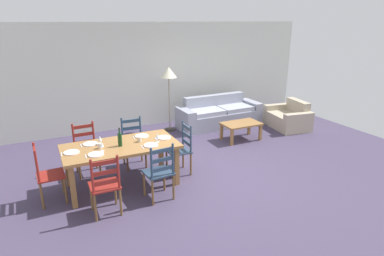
{
  "coord_description": "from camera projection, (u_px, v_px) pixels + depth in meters",
  "views": [
    {
      "loc": [
        -2.65,
        -4.99,
        2.75
      ],
      "look_at": [
        -0.02,
        0.42,
        0.75
      ],
      "focal_mm": 30.61,
      "sensor_mm": 36.0,
      "label": 1
    }
  ],
  "objects": [
    {
      "name": "ground_plane",
      "position": [
        203.0,
        172.0,
        6.23
      ],
      "size": [
        9.6,
        9.6,
        0.02
      ],
      "primitive_type": "cube",
      "color": "#433953"
    },
    {
      "name": "wall_far",
      "position": [
        145.0,
        75.0,
        8.62
      ],
      "size": [
        9.6,
        0.16,
        2.7
      ],
      "primitive_type": "cube",
      "color": "silver",
      "rests_on": "ground_plane"
    },
    {
      "name": "dining_table",
      "position": [
        121.0,
        150.0,
        5.5
      ],
      "size": [
        1.9,
        0.96,
        0.75
      ],
      "color": "olive",
      "rests_on": "ground_plane"
    },
    {
      "name": "dining_chair_near_left",
      "position": [
        105.0,
        185.0,
        4.71
      ],
      "size": [
        0.42,
        0.4,
        0.96
      ],
      "color": "maroon",
      "rests_on": "ground_plane"
    },
    {
      "name": "dining_chair_near_right",
      "position": [
        160.0,
        172.0,
        5.12
      ],
      "size": [
        0.45,
        0.43,
        0.96
      ],
      "color": "#2B4056",
      "rests_on": "ground_plane"
    },
    {
      "name": "dining_chair_far_left",
      "position": [
        86.0,
        149.0,
        6.03
      ],
      "size": [
        0.43,
        0.41,
        0.96
      ],
      "color": "maroon",
      "rests_on": "ground_plane"
    },
    {
      "name": "dining_chair_far_right",
      "position": [
        133.0,
        142.0,
        6.36
      ],
      "size": [
        0.44,
        0.42,
        0.96
      ],
      "color": "navy",
      "rests_on": "ground_plane"
    },
    {
      "name": "dining_chair_head_west",
      "position": [
        47.0,
        174.0,
        5.05
      ],
      "size": [
        0.41,
        0.43,
        0.96
      ],
      "color": "maroon",
      "rests_on": "ground_plane"
    },
    {
      "name": "dining_chair_head_east",
      "position": [
        181.0,
        149.0,
        6.04
      ],
      "size": [
        0.41,
        0.43,
        0.96
      ],
      "color": "#30435B",
      "rests_on": "ground_plane"
    },
    {
      "name": "dinner_plate_near_left",
      "position": [
        96.0,
        154.0,
        5.07
      ],
      "size": [
        0.24,
        0.24,
        0.02
      ],
      "primitive_type": "cylinder",
      "color": "white",
      "rests_on": "dining_table"
    },
    {
      "name": "fork_near_left",
      "position": [
        86.0,
        156.0,
        5.01
      ],
      "size": [
        0.02,
        0.17,
        0.01
      ],
      "primitive_type": "cube",
      "rotation": [
        0.0,
        0.0,
        -0.05
      ],
      "color": "silver",
      "rests_on": "dining_table"
    },
    {
      "name": "dinner_plate_near_right",
      "position": [
        151.0,
        145.0,
        5.44
      ],
      "size": [
        0.24,
        0.24,
        0.02
      ],
      "primitive_type": "cylinder",
      "color": "white",
      "rests_on": "dining_table"
    },
    {
      "name": "fork_near_right",
      "position": [
        142.0,
        147.0,
        5.38
      ],
      "size": [
        0.02,
        0.17,
        0.01
      ],
      "primitive_type": "cube",
      "rotation": [
        0.0,
        0.0,
        0.0
      ],
      "color": "silver",
      "rests_on": "dining_table"
    },
    {
      "name": "dinner_plate_far_left",
      "position": [
        90.0,
        144.0,
        5.5
      ],
      "size": [
        0.24,
        0.24,
        0.02
      ],
      "primitive_type": "cylinder",
      "color": "white",
      "rests_on": "dining_table"
    },
    {
      "name": "fork_far_left",
      "position": [
        81.0,
        146.0,
        5.44
      ],
      "size": [
        0.02,
        0.17,
        0.01
      ],
      "primitive_type": "cube",
      "rotation": [
        0.0,
        0.0,
        -0.0
      ],
      "color": "silver",
      "rests_on": "dining_table"
    },
    {
      "name": "dinner_plate_far_right",
      "position": [
        142.0,
        136.0,
        5.87
      ],
      "size": [
        0.24,
        0.24,
        0.02
      ],
      "primitive_type": "cylinder",
      "color": "white",
      "rests_on": "dining_table"
    },
    {
      "name": "fork_far_right",
      "position": [
        134.0,
        138.0,
        5.81
      ],
      "size": [
        0.03,
        0.17,
        0.01
      ],
      "primitive_type": "cube",
      "rotation": [
        0.0,
        0.0,
        -0.09
      ],
      "color": "silver",
      "rests_on": "dining_table"
    },
    {
      "name": "dinner_plate_head_west",
      "position": [
        72.0,
        152.0,
        5.15
      ],
      "size": [
        0.24,
        0.24,
        0.02
      ],
      "primitive_type": "cylinder",
      "color": "white",
      "rests_on": "dining_table"
    },
    {
      "name": "fork_head_west",
      "position": [
        61.0,
        154.0,
        5.09
      ],
      "size": [
        0.03,
        0.17,
        0.01
      ],
      "primitive_type": "cube",
      "rotation": [
        0.0,
        0.0,
        -0.07
      ],
      "color": "silver",
      "rests_on": "dining_table"
    },
    {
      "name": "dinner_plate_head_east",
      "position": [
        164.0,
        138.0,
        5.79
      ],
      "size": [
        0.24,
        0.24,
        0.02
      ],
      "primitive_type": "cylinder",
      "color": "white",
      "rests_on": "dining_table"
    },
    {
      "name": "fork_head_east",
      "position": [
        156.0,
        139.0,
        5.73
      ],
      "size": [
        0.02,
        0.17,
        0.01
      ],
      "primitive_type": "cube",
      "rotation": [
        0.0,
        0.0,
        -0.02
      ],
      "color": "silver",
      "rests_on": "dining_table"
    },
    {
      "name": "wine_bottle",
      "position": [
        120.0,
        139.0,
        5.4
      ],
      "size": [
        0.07,
        0.07,
        0.32
      ],
      "color": "#143819",
      "rests_on": "dining_table"
    },
    {
      "name": "wine_glass_near_left",
      "position": [
        102.0,
        145.0,
        5.19
      ],
      "size": [
        0.06,
        0.06,
        0.16
      ],
      "color": "white",
      "rests_on": "dining_table"
    },
    {
      "name": "wine_glass_near_right",
      "position": [
        157.0,
        136.0,
        5.57
      ],
      "size": [
        0.06,
        0.06,
        0.16
      ],
      "color": "white",
      "rests_on": "dining_table"
    },
    {
      "name": "wine_glass_far_left",
      "position": [
        100.0,
        139.0,
        5.45
      ],
      "size": [
        0.06,
        0.06,
        0.16
      ],
      "color": "white",
      "rests_on": "dining_table"
    },
    {
      "name": "coffee_cup_primary",
      "position": [
        139.0,
        139.0,
        5.61
      ],
      "size": [
        0.07,
        0.07,
        0.09
      ],
      "primitive_type": "cylinder",
      "color": "beige",
      "rests_on": "dining_table"
    },
    {
      "name": "coffee_cup_secondary",
      "position": [
        100.0,
        146.0,
        5.32
      ],
      "size": [
        0.07,
        0.07,
        0.09
      ],
      "primitive_type": "cylinder",
      "color": "beige",
      "rests_on": "dining_table"
    },
    {
      "name": "couch",
      "position": [
        218.0,
        115.0,
        8.86
      ],
      "size": [
        2.29,
        0.84,
        0.8
      ],
      "color": "#989CAD",
      "rests_on": "ground_plane"
    },
    {
      "name": "coffee_table",
      "position": [
        241.0,
        125.0,
        7.77
      ],
      "size": [
        0.9,
        0.56,
        0.42
      ],
      "color": "olive",
      "rests_on": "ground_plane"
    },
    {
      "name": "armchair_upholstered",
      "position": [
        289.0,
        118.0,
        8.71
      ],
      "size": [
        0.95,
        1.26,
        0.72
      ],
      "color": "#B8A98F",
      "rests_on": "ground_plane"
    },
    {
      "name": "standing_lamp",
      "position": [
        169.0,
        76.0,
        8.11
      ],
      "size": [
        0.4,
        0.4,
        1.64
      ],
      "color": "#332D28",
      "rests_on": "ground_plane"
    }
  ]
}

